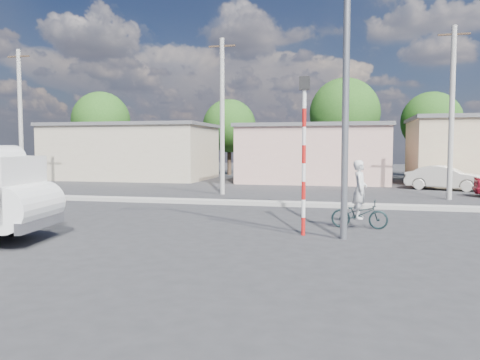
% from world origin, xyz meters
% --- Properties ---
extents(ground_plane, '(120.00, 120.00, 0.00)m').
position_xyz_m(ground_plane, '(0.00, 0.00, 0.00)').
color(ground_plane, '#2A2A2D').
rests_on(ground_plane, ground).
extents(median, '(40.00, 0.80, 0.16)m').
position_xyz_m(median, '(0.00, 8.00, 0.08)').
color(median, '#99968E').
rests_on(median, ground).
extents(bicycle, '(1.70, 0.69, 0.87)m').
position_xyz_m(bicycle, '(4.74, 3.01, 0.44)').
color(bicycle, '#17282A').
rests_on(bicycle, ground).
extents(cyclist, '(0.46, 0.67, 1.76)m').
position_xyz_m(cyclist, '(4.74, 3.01, 0.88)').
color(cyclist, silver).
rests_on(cyclist, ground).
extents(car_cream, '(4.50, 2.78, 1.40)m').
position_xyz_m(car_cream, '(9.78, 17.28, 0.70)').
color(car_cream, beige).
rests_on(car_cream, ground).
extents(traffic_pole, '(0.28, 0.18, 4.36)m').
position_xyz_m(traffic_pole, '(3.20, 1.50, 2.59)').
color(traffic_pole, red).
rests_on(traffic_pole, ground).
extents(streetlight, '(2.34, 0.22, 9.00)m').
position_xyz_m(streetlight, '(4.14, 1.20, 4.96)').
color(streetlight, slate).
rests_on(streetlight, ground).
extents(building_row, '(37.80, 7.30, 4.44)m').
position_xyz_m(building_row, '(1.10, 22.00, 2.13)').
color(building_row, '#BDAB8F').
rests_on(building_row, ground).
extents(tree_row, '(34.13, 7.32, 8.10)m').
position_xyz_m(tree_row, '(-2.27, 28.62, 4.83)').
color(tree_row, '#38281E').
rests_on(tree_row, ground).
extents(utility_poles, '(35.40, 0.24, 8.00)m').
position_xyz_m(utility_poles, '(3.25, 12.00, 4.07)').
color(utility_poles, '#99968E').
rests_on(utility_poles, ground).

